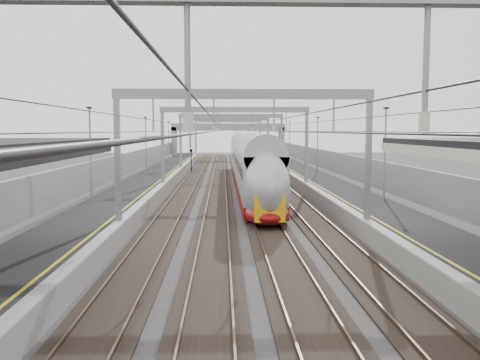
{
  "coord_description": "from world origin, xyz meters",
  "views": [
    {
      "loc": [
        -1.07,
        -4.75,
        5.55
      ],
      "look_at": [
        0.0,
        28.04,
        2.5
      ],
      "focal_mm": 40.0,
      "sensor_mm": 36.0,
      "label": 1
    }
  ],
  "objects": [
    {
      "name": "platform_right",
      "position": [
        8.0,
        45.0,
        0.5
      ],
      "size": [
        4.0,
        120.0,
        1.0
      ],
      "primitive_type": "cube",
      "color": "black",
      "rests_on": "ground"
    },
    {
      "name": "signal_red_far",
      "position": [
        5.4,
        68.62,
        2.42
      ],
      "size": [
        0.32,
        0.32,
        3.48
      ],
      "color": "black",
      "rests_on": "ground"
    },
    {
      "name": "tracks",
      "position": [
        0.0,
        45.0,
        0.05
      ],
      "size": [
        11.4,
        140.0,
        0.2
      ],
      "color": "black",
      "rests_on": "ground"
    },
    {
      "name": "train",
      "position": [
        1.5,
        46.82,
        2.09
      ],
      "size": [
        2.7,
        49.18,
        4.27
      ],
      "color": "maroon",
      "rests_on": "ground"
    },
    {
      "name": "wall_right",
      "position": [
        11.2,
        45.0,
        1.6
      ],
      "size": [
        0.3,
        120.0,
        3.2
      ],
      "primitive_type": "cube",
      "color": "gray",
      "rests_on": "ground"
    },
    {
      "name": "wall_left",
      "position": [
        -11.2,
        45.0,
        1.6
      ],
      "size": [
        0.3,
        120.0,
        3.2
      ],
      "primitive_type": "cube",
      "color": "gray",
      "rests_on": "ground"
    },
    {
      "name": "overhead_line",
      "position": [
        0.0,
        51.62,
        6.14
      ],
      "size": [
        13.0,
        140.0,
        6.6
      ],
      "color": "gray",
      "rests_on": "platform_left"
    },
    {
      "name": "signal_red_near",
      "position": [
        3.2,
        67.89,
        2.42
      ],
      "size": [
        0.32,
        0.32,
        3.48
      ],
      "color": "black",
      "rests_on": "ground"
    },
    {
      "name": "platform_left",
      "position": [
        -8.0,
        45.0,
        0.5
      ],
      "size": [
        4.0,
        120.0,
        1.0
      ],
      "primitive_type": "cube",
      "color": "black",
      "rests_on": "ground"
    },
    {
      "name": "signal_green",
      "position": [
        -5.2,
        65.61,
        2.42
      ],
      "size": [
        0.32,
        0.32,
        3.48
      ],
      "color": "black",
      "rests_on": "ground"
    },
    {
      "name": "overbridge",
      "position": [
        0.0,
        100.0,
        5.31
      ],
      "size": [
        22.0,
        2.2,
        6.9
      ],
      "color": "gray",
      "rests_on": "ground"
    }
  ]
}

